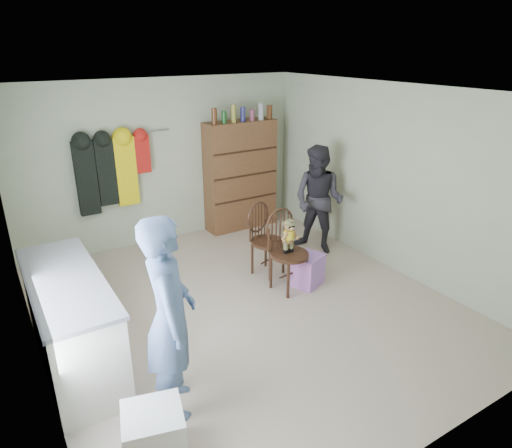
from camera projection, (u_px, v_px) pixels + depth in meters
ground_plane at (247, 307)px, 5.48m from camera, size 5.00×5.00×0.00m
room_walls at (223, 169)px, 5.32m from camera, size 5.00×5.00×5.00m
counter at (72, 322)px, 4.35m from camera, size 0.64×1.86×0.94m
plastic_tub at (154, 435)px, 3.42m from camera, size 0.54×0.52×0.42m
chair_front at (287, 244)px, 5.69m from camera, size 0.53×0.53×1.05m
chair_far at (265, 236)px, 6.12m from camera, size 0.56×0.56×1.00m
striped_bag at (308, 270)px, 5.92m from camera, size 0.47×0.42×0.41m
person_left at (170, 318)px, 3.68m from camera, size 0.60×0.74×1.77m
person_right at (319, 200)px, 6.70m from camera, size 0.89×0.97×1.61m
dresser at (241, 175)px, 7.57m from camera, size 1.20×0.39×2.07m
coat_rack at (111, 171)px, 6.50m from camera, size 1.42×0.12×1.09m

